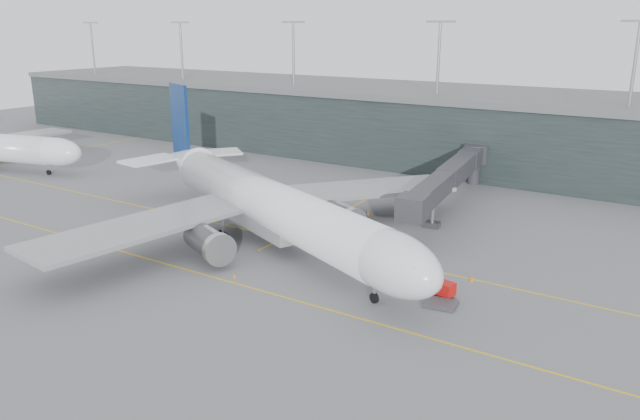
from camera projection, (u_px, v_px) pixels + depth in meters
The scene contains 17 objects.
ground at pixel (273, 225), 92.83m from camera, with size 320.00×320.00×0.00m, color slate.
taxiline_a at pixel (257, 232), 89.61m from camera, with size 160.00×0.25×0.02m, color gold.
taxiline_b at pixel (175, 266), 76.74m from camera, with size 160.00×0.25×0.02m, color gold.
taxiline_lead_main at pixel (368, 199), 106.31m from camera, with size 0.25×60.00×0.02m, color gold.
taxiline_lead_adj at pixel (72, 150), 148.01m from camera, with size 0.25×60.00×0.02m, color gold.
terminal at pixel (431, 124), 137.31m from camera, with size 240.00×36.00×29.00m.
main_aircraft at pixel (268, 204), 83.94m from camera, with size 64.91×59.83×19.08m.
jet_bridge at pixel (463, 170), 102.87m from camera, with size 10.30×48.85×7.45m.
gse_cart at pixel (443, 288), 68.17m from camera, with size 2.68×1.99×1.65m.
baggage_dolly at pixel (441, 304), 66.03m from camera, with size 3.36×2.68×0.34m, color #3A3B3F.
uld_a at pixel (293, 198), 103.69m from camera, with size 2.10×1.72×1.82m.
uld_b at pixel (305, 198), 103.72m from camera, with size 2.17×1.96×1.63m.
uld_c at pixel (320, 203), 100.46m from camera, with size 2.14×1.79×1.80m.
cone_nose at pixel (472, 279), 72.13m from camera, with size 0.46×0.46×0.73m, color orange.
cone_wing_stbd at pixel (234, 275), 73.24m from camera, with size 0.39×0.39×0.62m, color orange.
cone_wing_port at pixel (368, 213), 97.66m from camera, with size 0.39×0.39×0.62m, color orange.
cone_tail at pixel (159, 233), 88.09m from camera, with size 0.47×0.47×0.75m, color red.
Camera 1 is at (53.89, -70.37, 28.55)m, focal length 35.00 mm.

